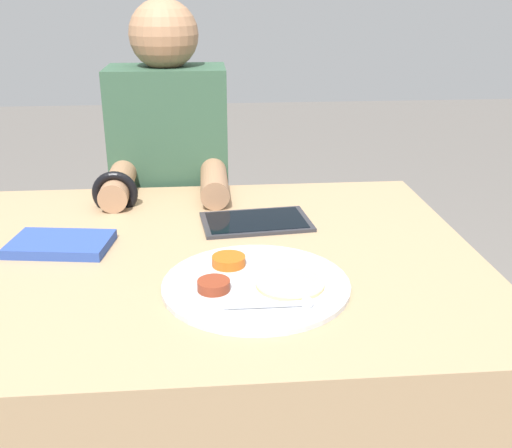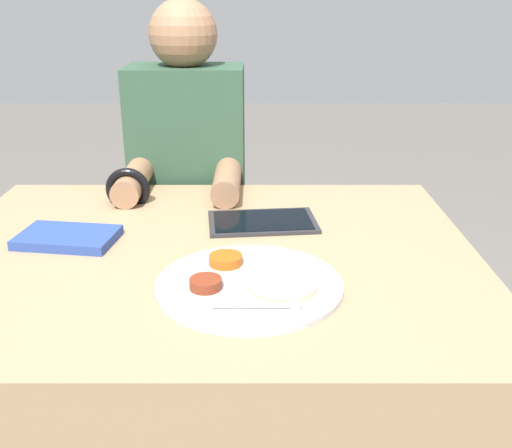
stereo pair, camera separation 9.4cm
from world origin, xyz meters
name	(u,v)px [view 2 (the right image)]	position (x,y,z in m)	size (l,w,h in m)	color
dining_table	(210,405)	(0.00, 0.00, 0.38)	(1.10, 0.88, 0.76)	#9E7F5B
thali_tray	(248,284)	(0.09, -0.16, 0.77)	(0.33, 0.33, 0.03)	#B7BABF
red_notebook	(67,238)	(-0.29, 0.05, 0.77)	(0.21, 0.15, 0.02)	silver
tablet_device	(262,222)	(0.12, 0.15, 0.77)	(0.26, 0.18, 0.01)	#28282D
person_diner	(190,227)	(-0.09, 0.56, 0.59)	(0.34, 0.43, 1.24)	black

